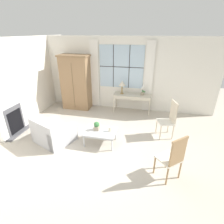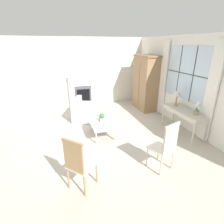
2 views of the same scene
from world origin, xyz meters
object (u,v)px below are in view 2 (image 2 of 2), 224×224
accent_chair_wooden (78,162)px  coffee_table (102,124)px  console_table (184,113)px  potted_orchid (196,109)px  side_chair_wooden (166,145)px  potted_plant_small (102,117)px  pillar_candle (106,125)px  table_lamp (177,93)px  armoire (146,83)px  fireplace (83,89)px  armchair_upholstered (86,112)px

accent_chair_wooden → coffee_table: 2.10m
console_table → potted_orchid: (0.38, 0.06, 0.23)m
side_chair_wooden → potted_plant_small: side_chair_wooden is taller
potted_orchid → accent_chair_wooden: (0.87, -3.37, -0.27)m
potted_orchid → pillar_candle: potted_orchid is taller
accent_chair_wooden → side_chair_wooden: bearing=88.5°
table_lamp → potted_orchid: bearing=3.7°
table_lamp → armoire: bearing=-178.6°
console_table → coffee_table: size_ratio=1.61×
fireplace → table_lamp: 3.87m
armoire → table_lamp: bearing=1.4°
armchair_upholstered → potted_plant_small: armchair_upholstered is taller
armchair_upholstered → side_chair_wooden: size_ratio=1.11×
fireplace → accent_chair_wooden: bearing=-11.1°
table_lamp → armchair_upholstered: 3.12m
potted_orchid → console_table: bearing=-171.2°
coffee_table → armchair_upholstered: bearing=-171.4°
table_lamp → potted_orchid: size_ratio=1.36×
fireplace → side_chair_wooden: 4.79m
fireplace → potted_plant_small: 2.71m
potted_plant_small → pillar_candle: bearing=0.2°
armoire → accent_chair_wooden: bearing=-42.9°
console_table → table_lamp: bearing=178.8°
pillar_candle → coffee_table: bearing=-171.4°
table_lamp → potted_orchid: table_lamp is taller
accent_chair_wooden → armchair_upholstered: bearing=166.8°
armoire → armchair_upholstered: size_ratio=1.72×
fireplace → armchair_upholstered: 1.55m
accent_chair_wooden → potted_plant_small: 2.20m
side_chair_wooden → accent_chair_wooden: side_chair_wooden is taller
pillar_candle → console_table: bearing=81.8°
console_table → potted_orchid: size_ratio=3.81×
side_chair_wooden → armchair_upholstered: bearing=-162.4°
side_chair_wooden → coffee_table: bearing=-156.4°
accent_chair_wooden → console_table: bearing=110.6°
armchair_upholstered → coffee_table: size_ratio=1.40×
armoire → potted_orchid: bearing=2.1°
table_lamp → potted_plant_small: table_lamp is taller
armchair_upholstered → potted_plant_small: bearing=11.1°
accent_chair_wooden → coffee_table: bearing=152.7°
table_lamp → pillar_candle: 2.42m
armoire → armchair_upholstered: (0.32, -2.52, -0.82)m
console_table → potted_orchid: potted_orchid is taller
armoire → accent_chair_wooden: armoire is taller
coffee_table → table_lamp: bearing=85.2°
fireplace → accent_chair_wooden: fireplace is taller
fireplace → coffee_table: bearing=0.9°
console_table → side_chair_wooden: (1.29, -1.53, -0.02)m
side_chair_wooden → console_table: bearing=130.2°
armoire → armchair_upholstered: 2.67m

